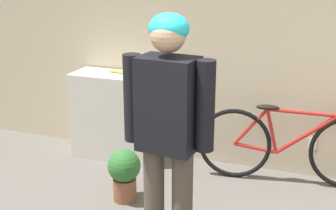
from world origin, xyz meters
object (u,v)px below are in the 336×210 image
object	(u,v)px
banana	(123,72)
potted_plant	(124,172)
bicycle	(290,146)
person	(168,119)

from	to	relation	value
banana	potted_plant	distance (m)	1.21
bicycle	potted_plant	world-z (taller)	bicycle
bicycle	banana	xyz separation A→B (m)	(-1.77, 0.04, 0.57)
person	banana	size ratio (longest dim) A/B	5.05
bicycle	potted_plant	distance (m)	1.60
person	bicycle	world-z (taller)	person
person	potted_plant	size ratio (longest dim) A/B	3.67
bicycle	person	bearing A→B (deg)	-121.71
bicycle	potted_plant	bearing A→B (deg)	-154.55
person	potted_plant	distance (m)	1.22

